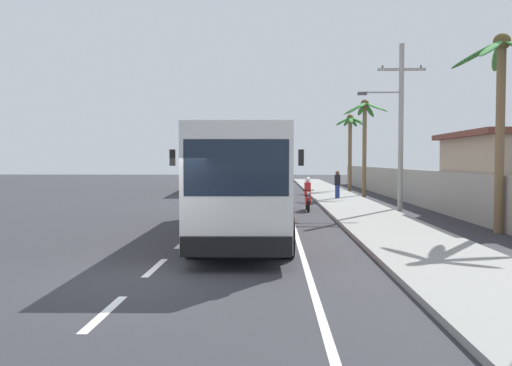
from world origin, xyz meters
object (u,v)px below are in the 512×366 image
motorcycle_beside_bus (308,197)px  pedestrian_midwalk (337,184)px  coach_bus_foreground (245,178)px  utility_pole_mid (399,122)px  palm_second (365,125)px  palm_nearest (350,137)px  palm_third (501,92)px  coach_bus_far_lane (221,167)px

motorcycle_beside_bus → pedestrian_midwalk: pedestrian_midwalk is taller
coach_bus_foreground → utility_pole_mid: bearing=48.4°
coach_bus_foreground → palm_second: (7.08, 17.64, 2.98)m
palm_nearest → palm_third: size_ratio=0.93×
coach_bus_foreground → utility_pole_mid: utility_pole_mid is taller
coach_bus_foreground → utility_pole_mid: 10.89m
coach_bus_foreground → motorcycle_beside_bus: (2.64, 7.93, -1.21)m
coach_bus_far_lane → palm_second: size_ratio=1.80×
coach_bus_foreground → palm_second: size_ratio=1.90×
coach_bus_far_lane → utility_pole_mid: (10.36, -16.57, 2.38)m
coach_bus_far_lane → motorcycle_beside_bus: (5.95, -16.57, -1.28)m
motorcycle_beside_bus → palm_second: size_ratio=0.30×
motorcycle_beside_bus → palm_nearest: palm_nearest is taller
pedestrian_midwalk → palm_nearest: palm_nearest is taller
coach_bus_far_lane → utility_pole_mid: utility_pole_mid is taller
pedestrian_midwalk → utility_pole_mid: (2.15, -6.58, 3.29)m
coach_bus_foreground → palm_third: size_ratio=1.87×
motorcycle_beside_bus → pedestrian_midwalk: (2.26, 6.58, 0.36)m
palm_nearest → motorcycle_beside_bus: bearing=-105.1°
coach_bus_foreground → palm_nearest: (7.14, 24.61, 2.54)m
coach_bus_far_lane → pedestrian_midwalk: coach_bus_far_lane is taller
motorcycle_beside_bus → palm_nearest: (4.51, 16.69, 3.75)m
palm_third → utility_pole_mid: bearing=101.3°
motorcycle_beside_bus → coach_bus_far_lane: bearing=109.7°
coach_bus_far_lane → motorcycle_beside_bus: 17.65m
pedestrian_midwalk → palm_third: bearing=120.3°
utility_pole_mid → pedestrian_midwalk: bearing=108.1°
palm_nearest → palm_third: palm_third is taller
palm_second → palm_third: (1.49, -17.33, -0.13)m
coach_bus_far_lane → pedestrian_midwalk: size_ratio=7.02×
coach_bus_foreground → utility_pole_mid: (7.05, 7.93, 2.45)m
utility_pole_mid → palm_second: bearing=89.8°
palm_nearest → palm_second: bearing=-90.5°
pedestrian_midwalk → motorcycle_beside_bus: bearing=86.8°
coach_bus_far_lane → palm_second: palm_second is taller
palm_second → palm_third: palm_third is taller
palm_second → coach_bus_foreground: bearing=-111.9°
motorcycle_beside_bus → pedestrian_midwalk: bearing=71.0°
coach_bus_foreground → pedestrian_midwalk: coach_bus_foreground is taller
utility_pole_mid → palm_nearest: (0.09, 16.69, 0.09)m
motorcycle_beside_bus → coach_bus_foreground: bearing=-108.4°
coach_bus_foreground → palm_nearest: 25.75m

